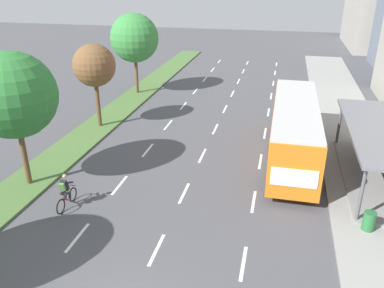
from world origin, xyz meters
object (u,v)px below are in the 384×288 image
(bus_shelter, at_px, (379,149))
(cyclist, at_px, (66,193))
(bus, at_px, (294,126))
(median_tree_third, at_px, (94,66))
(trash_bin, at_px, (369,221))
(median_tree_second, at_px, (13,95))
(median_tree_fourth, at_px, (134,38))

(bus_shelter, distance_m, cyclist, 15.86)
(bus_shelter, distance_m, bus, 4.66)
(median_tree_third, height_order, trash_bin, median_tree_third)
(bus, relative_size, median_tree_second, 1.65)
(median_tree_second, xyz_separation_m, median_tree_third, (-0.04, 8.56, -0.44))
(median_tree_third, bearing_deg, trash_bin, -28.15)
(cyclist, relative_size, median_tree_fourth, 0.26)
(trash_bin, bearing_deg, bus, 115.39)
(bus_shelter, bearing_deg, median_tree_third, 167.32)
(median_tree_fourth, bearing_deg, median_tree_third, -87.68)
(bus, distance_m, cyclist, 13.07)
(median_tree_third, bearing_deg, bus_shelter, -12.68)
(bus, relative_size, median_tree_fourth, 1.62)
(cyclist, distance_m, median_tree_second, 5.28)
(bus_shelter, xyz_separation_m, trash_bin, (-1.08, -4.90, -1.29))
(cyclist, relative_size, median_tree_third, 0.31)
(bus, height_order, trash_bin, bus)
(bus, bearing_deg, bus_shelter, -23.27)
(median_tree_second, height_order, median_tree_third, median_tree_second)
(bus_shelter, distance_m, median_tree_third, 18.29)
(bus, xyz_separation_m, median_tree_second, (-13.36, -6.42, 2.80))
(median_tree_fourth, bearing_deg, median_tree_second, -88.72)
(cyclist, distance_m, trash_bin, 13.59)
(trash_bin, bearing_deg, median_tree_second, 178.89)
(bus, height_order, cyclist, bus)
(cyclist, relative_size, median_tree_second, 0.27)
(bus, distance_m, trash_bin, 7.61)
(median_tree_fourth, bearing_deg, bus, -37.89)
(median_tree_second, relative_size, median_tree_third, 1.18)
(bus, distance_m, median_tree_third, 13.77)
(bus, height_order, median_tree_second, median_tree_second)
(median_tree_fourth, height_order, trash_bin, median_tree_fourth)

